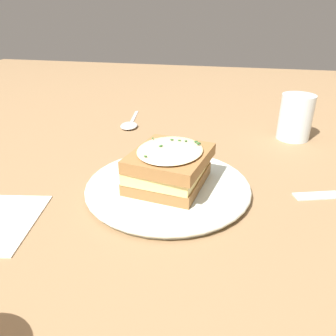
{
  "coord_description": "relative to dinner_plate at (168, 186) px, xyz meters",
  "views": [
    {
      "loc": [
        0.47,
        0.11,
        0.27
      ],
      "look_at": [
        0.03,
        0.01,
        0.04
      ],
      "focal_mm": 35.0,
      "sensor_mm": 36.0,
      "label": 1
    }
  ],
  "objects": [
    {
      "name": "ground_plane",
      "position": [
        -0.03,
        -0.01,
        -0.01
      ],
      "size": [
        2.4,
        2.4,
        0.0
      ],
      "primitive_type": "plane",
      "color": "olive"
    },
    {
      "name": "dinner_plate",
      "position": [
        0.0,
        0.0,
        0.0
      ],
      "size": [
        0.26,
        0.26,
        0.01
      ],
      "color": "silver",
      "rests_on": "ground_plane"
    },
    {
      "name": "sandwich",
      "position": [
        0.0,
        0.0,
        0.04
      ],
      "size": [
        0.15,
        0.13,
        0.07
      ],
      "rotation": [
        0.0,
        0.0,
        3.0
      ],
      "color": "olive",
      "rests_on": "dinner_plate"
    },
    {
      "name": "water_glass",
      "position": [
        -0.29,
        0.22,
        0.04
      ],
      "size": [
        0.07,
        0.07,
        0.1
      ],
      "primitive_type": "cylinder",
      "color": "silver",
      "rests_on": "ground_plane"
    },
    {
      "name": "spoon",
      "position": [
        -0.29,
        -0.16,
        -0.0
      ],
      "size": [
        0.17,
        0.05,
        0.01
      ],
      "rotation": [
        0.0,
        0.0,
        4.87
      ],
      "color": "silver",
      "rests_on": "ground_plane"
    }
  ]
}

